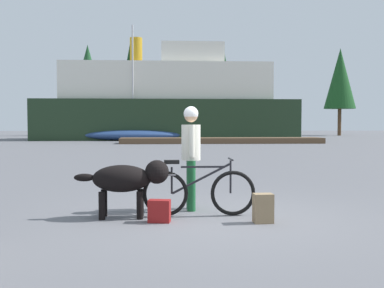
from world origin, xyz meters
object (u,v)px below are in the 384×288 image
Objects in this scene: bicycle at (198,192)px; dog at (128,179)px; person_cyclist at (191,147)px; ferry_boat at (168,103)px; backpack at (263,208)px; handbag_pannier at (159,211)px; sailboat_moored at (133,135)px.

bicycle reaches higher than dog.
bicycle is 1.02× the size of person_cyclist.
dog is at bearing -150.22° from person_cyclist.
dog is 0.06× the size of ferry_boat.
person_cyclist reaches higher than backpack.
backpack is 1.29× the size of handbag_pannier.
person_cyclist is 31.21m from sailboat_moored.
bicycle is at bearing 34.88° from handbag_pannier.
bicycle is 35.02m from ferry_boat.
handbag_pannier is 0.03× the size of sailboat_moored.
handbag_pannier is at bearing 174.90° from backpack.
ferry_boat reaches higher than handbag_pannier.
bicycle is 0.08× the size of ferry_boat.
dog is 4.39× the size of handbag_pannier.
person_cyclist is at bearing -84.66° from sailboat_moored.
person_cyclist is 4.05× the size of backpack.
bicycle is at bearing -80.78° from person_cyclist.
backpack is (0.91, -0.56, -0.17)m from bicycle.
handbag_pannier is at bearing -37.42° from dog.
backpack is at bearing -83.08° from sailboat_moored.
person_cyclist is at bearing 61.02° from handbag_pannier.
sailboat_moored is at bearing 96.92° from backpack.
bicycle is 0.78m from handbag_pannier.
handbag_pannier is (0.49, -0.37, -0.44)m from dog.
ferry_boat is at bearing 89.99° from person_cyclist.
ferry_boat is (-0.99, 35.47, 3.01)m from backpack.
dog is at bearing 142.58° from handbag_pannier.
bicycle is 31.73m from sailboat_moored.
bicycle is 0.86m from person_cyclist.
sailboat_moored is at bearing 95.34° from person_cyclist.
person_cyclist is at bearing 29.78° from dog.
ferry_boat reaches higher than backpack.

